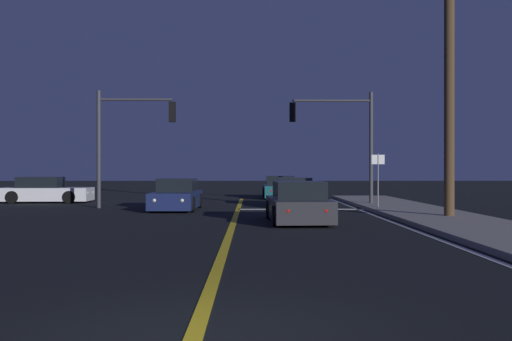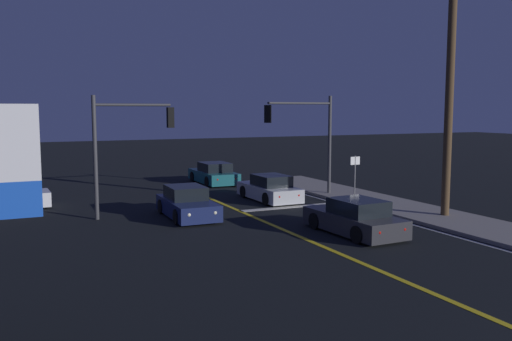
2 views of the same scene
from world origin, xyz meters
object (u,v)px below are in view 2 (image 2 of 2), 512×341
Objects in this scene: car_distant_tail_silver at (269,189)px; traffic_signal_far_left at (126,137)px; utility_pole_right at (450,85)px; car_side_waiting_charcoal at (355,219)px; car_lead_oncoming_teal at (214,174)px; traffic_signal_near_right at (306,130)px; car_following_oncoming_navy at (187,204)px; street_sign_corner at (355,171)px.

traffic_signal_far_left is at bearing -171.01° from car_distant_tail_silver.
car_side_waiting_charcoal is at bearing -171.29° from utility_pole_right.
utility_pole_right reaches higher than car_lead_oncoming_teal.
utility_pole_right reaches higher than car_side_waiting_charcoal.
utility_pole_right is at bearing 6.14° from car_side_waiting_charcoal.
traffic_signal_near_right reaches higher than car_lead_oncoming_teal.
car_distant_tail_silver is at bearing 123.02° from utility_pole_right.
traffic_signal_far_left is (-9.74, -1.40, -0.11)m from traffic_signal_near_right.
car_following_oncoming_navy is at bearing -116.77° from car_lead_oncoming_teal.
traffic_signal_near_right is 1.02× the size of traffic_signal_far_left.
car_lead_oncoming_teal is at bearing 86.86° from car_side_waiting_charcoal.
street_sign_corner is at bearing 106.74° from utility_pole_right.
car_following_oncoming_navy is at bearing 153.66° from utility_pole_right.
car_distant_tail_silver is 7.34m from car_lead_oncoming_teal.
traffic_signal_far_left is at bearing 172.68° from street_sign_corner.
utility_pole_right is at bearing -73.26° from street_sign_corner.
street_sign_corner is (3.83, 5.46, 1.03)m from car_side_waiting_charcoal.
car_following_oncoming_navy is 3.90m from traffic_signal_far_left.
street_sign_corner reaches higher than car_side_waiting_charcoal.
utility_pole_right is (12.30, -6.06, 2.18)m from traffic_signal_far_left.
car_side_waiting_charcoal is at bearing 130.78° from car_following_oncoming_navy.
utility_pole_right reaches higher than traffic_signal_near_right.
traffic_signal_near_right reaches higher than car_following_oncoming_navy.
car_following_oncoming_navy is 8.63m from street_sign_corner.
car_side_waiting_charcoal is 6.75m from street_sign_corner.
utility_pole_right is at bearing 108.93° from traffic_signal_near_right.
car_lead_oncoming_teal is at bearing 50.04° from traffic_signal_far_left.
car_distant_tail_silver is 0.40× the size of utility_pole_right.
utility_pole_right is at bearing 154.92° from car_following_oncoming_navy.
street_sign_corner is (10.90, -1.40, -1.88)m from traffic_signal_far_left.
car_following_oncoming_navy is 0.93× the size of car_lead_oncoming_teal.
traffic_signal_near_right is 9.84m from traffic_signal_far_left.
car_distant_tail_silver and car_side_waiting_charcoal have the same top height.
traffic_signal_near_right is at bearing 2.19° from car_distant_tail_silver.
car_distant_tail_silver is 10.13m from utility_pole_right.
utility_pole_right is 4.61× the size of street_sign_corner.
car_distant_tail_silver is at bearing 84.21° from car_side_waiting_charcoal.
car_distant_tail_silver is (5.19, 2.41, 0.00)m from car_following_oncoming_navy.
car_following_oncoming_navy is 0.97× the size of car_side_waiting_charcoal.
car_distant_tail_silver is 8.17m from traffic_signal_far_left.
traffic_signal_near_right is (7.40, 2.52, 3.02)m from car_following_oncoming_navy.
car_side_waiting_charcoal is at bearing 72.05° from traffic_signal_near_right.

